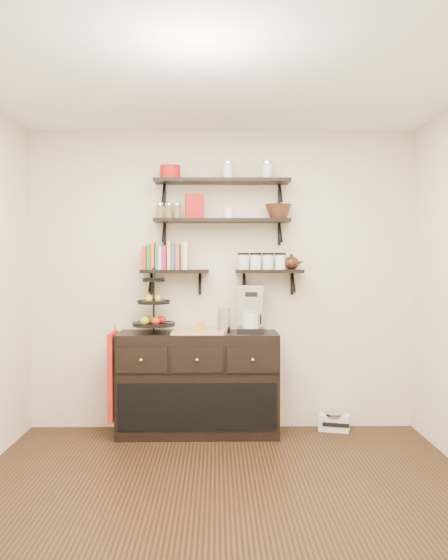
% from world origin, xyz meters
% --- Properties ---
extents(floor, '(3.50, 3.50, 0.00)m').
position_xyz_m(floor, '(0.00, 0.00, 0.00)').
color(floor, black).
rests_on(floor, ground).
extents(ceiling, '(3.50, 3.50, 0.02)m').
position_xyz_m(ceiling, '(0.00, 0.00, 2.70)').
color(ceiling, white).
rests_on(ceiling, back_wall).
extents(back_wall, '(3.50, 0.02, 2.70)m').
position_xyz_m(back_wall, '(0.00, 1.75, 1.35)').
color(back_wall, beige).
rests_on(back_wall, ground).
extents(shelf_top, '(1.20, 0.27, 0.23)m').
position_xyz_m(shelf_top, '(0.00, 1.62, 2.23)').
color(shelf_top, black).
rests_on(shelf_top, back_wall).
extents(shelf_mid, '(1.20, 0.27, 0.23)m').
position_xyz_m(shelf_mid, '(0.00, 1.62, 1.88)').
color(shelf_mid, black).
rests_on(shelf_mid, back_wall).
extents(shelf_low_left, '(0.60, 0.25, 0.23)m').
position_xyz_m(shelf_low_left, '(-0.42, 1.63, 1.43)').
color(shelf_low_left, black).
rests_on(shelf_low_left, back_wall).
extents(shelf_low_right, '(0.60, 0.25, 0.23)m').
position_xyz_m(shelf_low_right, '(0.42, 1.63, 1.43)').
color(shelf_low_right, black).
rests_on(shelf_low_right, back_wall).
extents(cookbooks, '(0.40, 0.15, 0.26)m').
position_xyz_m(cookbooks, '(-0.49, 1.63, 1.57)').
color(cookbooks, red).
rests_on(cookbooks, shelf_low_left).
extents(glass_canisters, '(0.43, 0.10, 0.13)m').
position_xyz_m(glass_canisters, '(0.36, 1.63, 1.51)').
color(glass_canisters, silver).
rests_on(glass_canisters, shelf_low_right).
extents(sideboard, '(1.40, 0.50, 0.92)m').
position_xyz_m(sideboard, '(-0.21, 1.51, 0.45)').
color(sideboard, black).
rests_on(sideboard, floor).
extents(fruit_stand, '(0.37, 0.37, 0.54)m').
position_xyz_m(fruit_stand, '(-0.60, 1.52, 1.09)').
color(fruit_stand, black).
rests_on(fruit_stand, sideboard).
extents(candle, '(0.08, 0.08, 0.08)m').
position_xyz_m(candle, '(-0.19, 1.51, 0.96)').
color(candle, olive).
rests_on(candle, sideboard).
extents(coffee_maker, '(0.24, 0.24, 0.42)m').
position_xyz_m(coffee_maker, '(0.25, 1.54, 1.10)').
color(coffee_maker, black).
rests_on(coffee_maker, sideboard).
extents(thermal_carafe, '(0.11, 0.11, 0.22)m').
position_xyz_m(thermal_carafe, '(0.01, 1.49, 1.01)').
color(thermal_carafe, silver).
rests_on(thermal_carafe, sideboard).
extents(apron, '(0.04, 0.32, 0.75)m').
position_xyz_m(apron, '(-0.94, 1.41, 0.54)').
color(apron, '#A11D11').
rests_on(apron, sideboard).
extents(radio, '(0.30, 0.22, 0.16)m').
position_xyz_m(radio, '(1.01, 1.60, 0.08)').
color(radio, silver).
rests_on(radio, floor).
extents(recipe_box, '(0.17, 0.08, 0.22)m').
position_xyz_m(recipe_box, '(-0.24, 1.61, 2.01)').
color(recipe_box, '#A41412').
rests_on(recipe_box, shelf_mid).
extents(walnut_bowl, '(0.24, 0.24, 0.13)m').
position_xyz_m(walnut_bowl, '(0.50, 1.61, 1.96)').
color(walnut_bowl, black).
rests_on(walnut_bowl, shelf_mid).
extents(ramekins, '(0.09, 0.09, 0.10)m').
position_xyz_m(ramekins, '(0.06, 1.61, 1.95)').
color(ramekins, white).
rests_on(ramekins, shelf_mid).
extents(teapot, '(0.22, 0.18, 0.14)m').
position_xyz_m(teapot, '(0.62, 1.63, 1.52)').
color(teapot, black).
rests_on(teapot, shelf_low_right).
extents(red_pot, '(0.18, 0.18, 0.12)m').
position_xyz_m(red_pot, '(-0.46, 1.61, 2.31)').
color(red_pot, '#A41412').
rests_on(red_pot, shelf_top).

